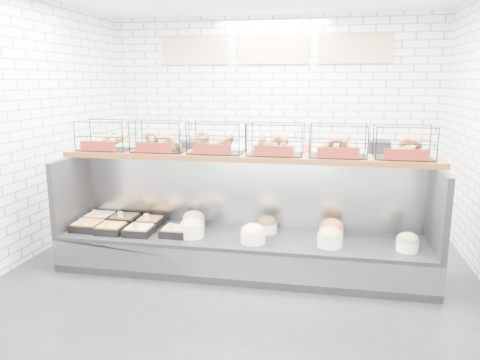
# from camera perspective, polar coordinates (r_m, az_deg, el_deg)

# --- Properties ---
(ground) EXTENTS (5.50, 5.50, 0.00)m
(ground) POSITION_cam_1_polar(r_m,az_deg,el_deg) (4.99, -0.43, -12.18)
(ground) COLOR black
(ground) RESTS_ON ground
(room_shell) EXTENTS (5.02, 5.51, 3.01)m
(room_shell) POSITION_cam_1_polar(r_m,az_deg,el_deg) (5.14, 0.90, 12.17)
(room_shell) COLOR white
(room_shell) RESTS_ON ground
(display_case) EXTENTS (4.00, 0.90, 1.20)m
(display_case) POSITION_cam_1_polar(r_m,az_deg,el_deg) (5.18, 0.05, -7.32)
(display_case) COLOR black
(display_case) RESTS_ON ground
(bagel_shelf) EXTENTS (4.10, 0.50, 0.40)m
(bagel_shelf) POSITION_cam_1_polar(r_m,az_deg,el_deg) (5.10, 0.69, 4.56)
(bagel_shelf) COLOR #4E2910
(bagel_shelf) RESTS_ON display_case
(prep_counter) EXTENTS (4.00, 0.60, 1.20)m
(prep_counter) POSITION_cam_1_polar(r_m,az_deg,el_deg) (7.12, 3.44, -0.79)
(prep_counter) COLOR #93969B
(prep_counter) RESTS_ON ground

